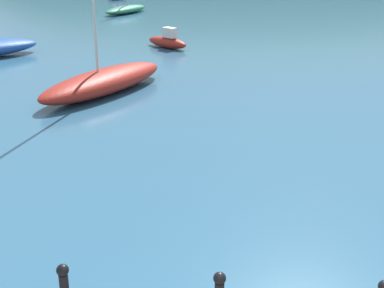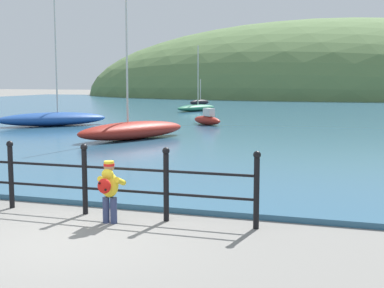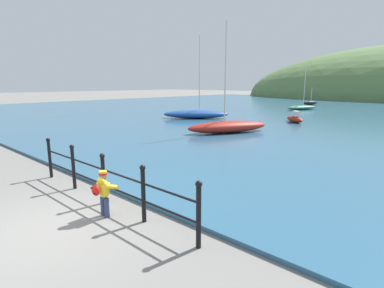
{
  "view_description": "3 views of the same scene",
  "coord_description": "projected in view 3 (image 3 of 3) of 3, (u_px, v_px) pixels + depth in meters",
  "views": [
    {
      "loc": [
        -0.21,
        -2.64,
        4.03
      ],
      "look_at": [
        -0.97,
        5.93,
        0.77
      ],
      "focal_mm": 50.0,
      "sensor_mm": 36.0,
      "label": 1
    },
    {
      "loc": [
        4.13,
        -6.43,
        2.28
      ],
      "look_at": [
        0.87,
        3.75,
        0.99
      ],
      "focal_mm": 50.0,
      "sensor_mm": 36.0,
      "label": 2
    },
    {
      "loc": [
        5.7,
        -2.06,
        2.78
      ],
      "look_at": [
        -0.16,
        4.41,
        1.01
      ],
      "focal_mm": 28.0,
      "sensor_mm": 36.0,
      "label": 3
    }
  ],
  "objects": [
    {
      "name": "boat_far_left",
      "position": [
        310.0,
        103.0,
        38.41
      ],
      "size": [
        1.53,
        2.17,
        2.2
      ],
      "color": "black",
      "rests_on": "water"
    },
    {
      "name": "boat_blue_hull",
      "position": [
        302.0,
        107.0,
        31.26
      ],
      "size": [
        2.45,
        3.81,
        4.51
      ],
      "color": "#287551",
      "rests_on": "water"
    },
    {
      "name": "ground_plane",
      "position": [
        46.0,
        229.0,
        5.81
      ],
      "size": [
        200.0,
        200.0,
        0.0
      ],
      "primitive_type": "plane",
      "color": "slate"
    },
    {
      "name": "boat_twin_mast",
      "position": [
        196.0,
        114.0,
        23.49
      ],
      "size": [
        4.86,
        4.61,
        6.23
      ],
      "color": "#1E4793",
      "rests_on": "water"
    },
    {
      "name": "iron_railing",
      "position": [
        103.0,
        177.0,
        6.98
      ],
      "size": [
        6.01,
        0.12,
        1.21
      ],
      "color": "black",
      "rests_on": "ground"
    },
    {
      "name": "boat_mid_harbor",
      "position": [
        295.0,
        119.0,
        21.04
      ],
      "size": [
        1.96,
        1.79,
        0.81
      ],
      "color": "maroon",
      "rests_on": "water"
    },
    {
      "name": "child_in_coat",
      "position": [
        103.0,
        189.0,
        6.25
      ],
      "size": [
        0.39,
        0.53,
        1.0
      ],
      "color": "navy",
      "rests_on": "ground"
    },
    {
      "name": "water",
      "position": [
        384.0,
        112.0,
        29.02
      ],
      "size": [
        80.0,
        60.0,
        0.1
      ],
      "primitive_type": "cube",
      "color": "#2D5B7A",
      "rests_on": "ground"
    },
    {
      "name": "boat_green_fishing",
      "position": [
        228.0,
        126.0,
        16.63
      ],
      "size": [
        3.29,
        4.85,
        5.9
      ],
      "color": "maroon",
      "rests_on": "water"
    }
  ]
}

